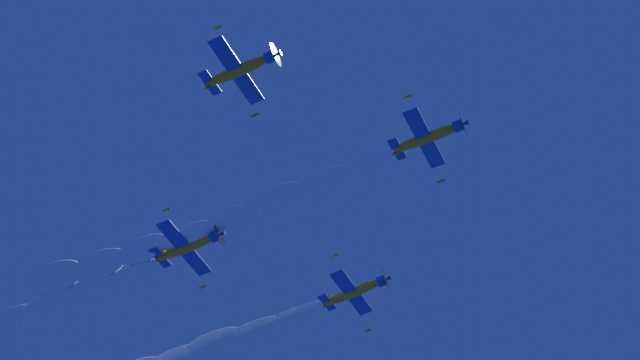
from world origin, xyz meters
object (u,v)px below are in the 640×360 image
object	(u,v)px
airplane_left_wingman	(356,291)
airplane_slot_tail	(189,246)
airplane_right_wingman	(242,69)
airplane_lead	(429,137)

from	to	relation	value
airplane_left_wingman	airplane_slot_tail	distance (m)	17.01
airplane_right_wingman	airplane_slot_tail	world-z (taller)	airplane_right_wingman
airplane_lead	airplane_slot_tail	xyz separation A→B (m)	(12.99, 21.05, -0.73)
airplane_left_wingman	airplane_right_wingman	xyz separation A→B (m)	(-22.72, 12.28, -0.54)
airplane_right_wingman	airplane_slot_tail	distance (m)	18.52
airplane_right_wingman	airplane_lead	bearing A→B (deg)	-73.41
airplane_lead	airplane_left_wingman	world-z (taller)	airplane_left_wingman
airplane_lead	airplane_slot_tail	bearing A→B (deg)	58.31
airplane_slot_tail	airplane_left_wingman	bearing A→B (deg)	-74.05
airplane_left_wingman	airplane_lead	bearing A→B (deg)	-164.97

